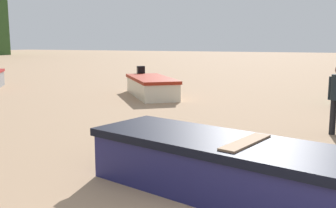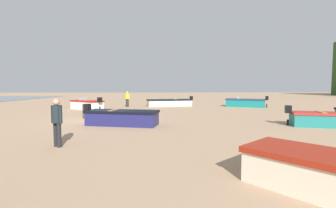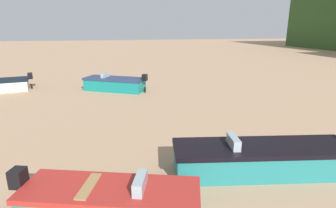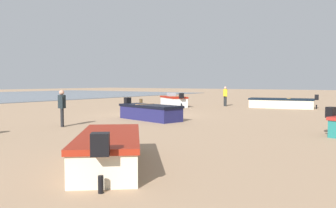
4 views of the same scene
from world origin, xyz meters
TOP-DOWN VIEW (x-y plane):
  - boat_cream_4 at (10.53, 6.81)m, footprint 3.77×3.46m
  - boat_navy_8 at (2.03, 1.50)m, footprint 2.21×4.12m

SIDE VIEW (x-z plane):
  - boat_cream_4 at x=10.53m, z-range -0.15..0.92m
  - boat_navy_8 at x=2.03m, z-range -0.15..0.96m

